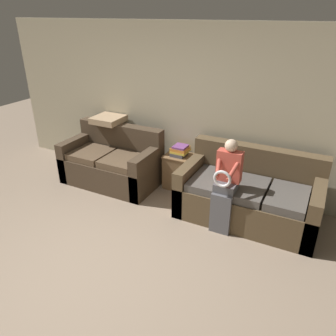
{
  "coord_description": "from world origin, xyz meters",
  "views": [
    {
      "loc": [
        2.1,
        -1.94,
        2.67
      ],
      "look_at": [
        0.29,
        1.58,
        0.76
      ],
      "focal_mm": 35.0,
      "sensor_mm": 36.0,
      "label": 1
    }
  ],
  "objects_px": {
    "child_left_seated": "(226,183)",
    "throw_pillow": "(108,119)",
    "couch_main": "(249,195)",
    "side_shelf": "(179,171)",
    "book_stack": "(180,150)",
    "couch_side": "(113,163)"
  },
  "relations": [
    {
      "from": "couch_main",
      "to": "book_stack",
      "type": "distance_m",
      "value": 1.32
    },
    {
      "from": "couch_side",
      "to": "throw_pillow",
      "type": "relative_size",
      "value": 3.28
    },
    {
      "from": "book_stack",
      "to": "child_left_seated",
      "type": "bearing_deg",
      "value": -36.92
    },
    {
      "from": "throw_pillow",
      "to": "couch_main",
      "type": "bearing_deg",
      "value": -6.51
    },
    {
      "from": "side_shelf",
      "to": "book_stack",
      "type": "height_order",
      "value": "book_stack"
    },
    {
      "from": "child_left_seated",
      "to": "book_stack",
      "type": "xyz_separation_m",
      "value": [
        -1.01,
        0.76,
        -0.02
      ]
    },
    {
      "from": "couch_main",
      "to": "child_left_seated",
      "type": "xyz_separation_m",
      "value": [
        -0.22,
        -0.42,
        0.34
      ]
    },
    {
      "from": "side_shelf",
      "to": "book_stack",
      "type": "distance_m",
      "value": 0.36
    },
    {
      "from": "child_left_seated",
      "to": "side_shelf",
      "type": "xyz_separation_m",
      "value": [
        -1.01,
        0.75,
        -0.38
      ]
    },
    {
      "from": "couch_main",
      "to": "couch_side",
      "type": "bearing_deg",
      "value": 179.97
    },
    {
      "from": "side_shelf",
      "to": "book_stack",
      "type": "relative_size",
      "value": 2.08
    },
    {
      "from": "couch_side",
      "to": "book_stack",
      "type": "height_order",
      "value": "couch_side"
    },
    {
      "from": "side_shelf",
      "to": "book_stack",
      "type": "bearing_deg",
      "value": 105.28
    },
    {
      "from": "side_shelf",
      "to": "child_left_seated",
      "type": "bearing_deg",
      "value": -36.74
    },
    {
      "from": "book_stack",
      "to": "throw_pillow",
      "type": "relative_size",
      "value": 0.57
    },
    {
      "from": "couch_main",
      "to": "side_shelf",
      "type": "xyz_separation_m",
      "value": [
        -1.23,
        0.34,
        -0.04
      ]
    },
    {
      "from": "couch_main",
      "to": "child_left_seated",
      "type": "distance_m",
      "value": 0.58
    },
    {
      "from": "side_shelf",
      "to": "throw_pillow",
      "type": "xyz_separation_m",
      "value": [
        -1.33,
        -0.04,
        0.7
      ]
    },
    {
      "from": "couch_side",
      "to": "couch_main",
      "type": "bearing_deg",
      "value": -0.03
    },
    {
      "from": "child_left_seated",
      "to": "throw_pillow",
      "type": "height_order",
      "value": "child_left_seated"
    },
    {
      "from": "child_left_seated",
      "to": "side_shelf",
      "type": "height_order",
      "value": "child_left_seated"
    },
    {
      "from": "child_left_seated",
      "to": "throw_pillow",
      "type": "relative_size",
      "value": 2.58
    }
  ]
}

